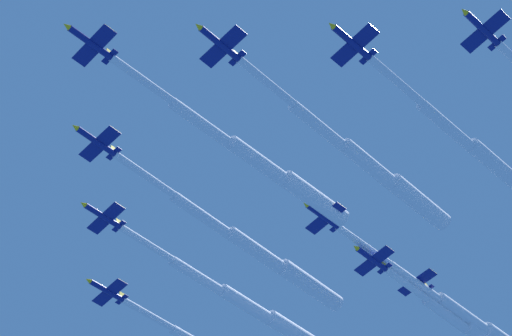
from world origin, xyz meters
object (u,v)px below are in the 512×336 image
(jet_port_mid, at_px, (500,168))
(jet_trail_port, at_px, (468,318))
(jet_starboard_inner, at_px, (262,254))
(jet_starboard_mid, at_px, (251,307))
(jet_port_inner, at_px, (374,168))
(jet_lead, at_px, (264,165))

(jet_port_mid, distance_m, jet_trail_port, 45.57)
(jet_starboard_inner, distance_m, jet_starboard_mid, 19.18)
(jet_trail_port, bearing_deg, jet_port_inner, -0.53)
(jet_starboard_mid, height_order, jet_trail_port, jet_starboard_mid)
(jet_lead, height_order, jet_trail_port, jet_lead)
(jet_lead, height_order, jet_starboard_inner, jet_lead)
(jet_starboard_inner, distance_m, jet_port_mid, 49.30)
(jet_port_inner, xyz_separation_m, jet_port_mid, (-9.68, 20.29, -0.89))
(jet_port_mid, bearing_deg, jet_starboard_mid, -107.28)
(jet_starboard_inner, xyz_separation_m, jet_starboard_mid, (-15.83, -10.70, 1.59))
(jet_lead, xyz_separation_m, jet_trail_port, (-59.15, 18.32, -1.05))
(jet_starboard_inner, height_order, jet_port_mid, jet_starboard_inner)
(jet_starboard_inner, height_order, jet_trail_port, jet_starboard_inner)
(jet_lead, distance_m, jet_port_mid, 42.30)
(jet_port_mid, relative_size, jet_trail_port, 0.90)
(jet_starboard_mid, relative_size, jet_trail_port, 0.90)
(jet_lead, relative_size, jet_trail_port, 0.88)
(jet_trail_port, bearing_deg, jet_port_mid, 25.79)
(jet_port_inner, distance_m, jet_starboard_inner, 31.49)
(jet_starboard_mid, bearing_deg, jet_starboard_inner, 34.04)
(jet_lead, height_order, jet_starboard_mid, jet_starboard_mid)
(jet_starboard_inner, bearing_deg, jet_port_mid, 86.75)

